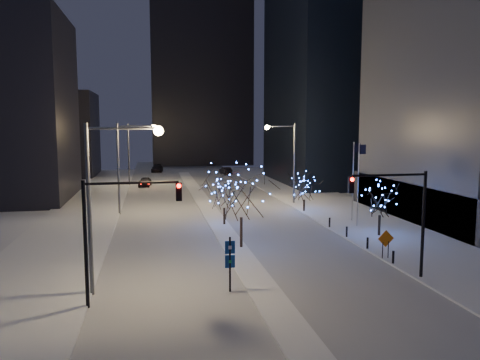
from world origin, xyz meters
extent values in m
plane|color=white|center=(0.00, 0.00, 0.00)|extent=(160.00, 160.00, 0.00)
cube|color=#A9AFB8|center=(0.00, 35.00, 0.01)|extent=(20.00, 130.00, 0.02)
cube|color=silver|center=(0.00, 30.00, 0.07)|extent=(2.00, 80.00, 0.15)
cube|color=silver|center=(15.00, 20.00, 0.07)|extent=(10.00, 90.00, 0.15)
cube|color=silver|center=(-14.00, 20.00, 0.07)|extent=(8.00, 90.00, 0.15)
cube|color=black|center=(-26.00, 70.00, 8.00)|extent=(18.00, 16.00, 16.00)
cube|color=black|center=(6.00, 92.00, 21.00)|extent=(24.00, 14.00, 42.00)
cylinder|color=#595E66|center=(-10.00, 2.00, 5.00)|extent=(0.24, 0.24, 10.00)
cylinder|color=#595E66|center=(-8.00, 2.00, 9.70)|extent=(4.00, 0.16, 0.16)
sphere|color=#FAC77D|center=(-6.00, 2.00, 9.55)|extent=(0.56, 0.56, 0.56)
cylinder|color=#595E66|center=(-10.00, 27.00, 5.00)|extent=(0.24, 0.24, 10.00)
cylinder|color=#595E66|center=(-8.00, 27.00, 9.70)|extent=(4.00, 0.16, 0.16)
sphere|color=#FAC77D|center=(-6.00, 27.00, 9.55)|extent=(0.56, 0.56, 0.56)
cylinder|color=#595E66|center=(-10.00, 52.00, 5.00)|extent=(0.24, 0.24, 10.00)
cylinder|color=#595E66|center=(-8.00, 52.00, 9.70)|extent=(4.00, 0.16, 0.16)
sphere|color=#FAC77D|center=(-6.00, 52.00, 9.55)|extent=(0.56, 0.56, 0.56)
cylinder|color=#595E66|center=(11.00, 30.00, 5.00)|extent=(0.24, 0.24, 10.00)
cylinder|color=#595E66|center=(9.25, 30.00, 9.70)|extent=(3.50, 0.16, 0.16)
sphere|color=#FAC77D|center=(7.50, 30.00, 9.55)|extent=(0.56, 0.56, 0.56)
cylinder|color=black|center=(-10.00, 0.00, 3.50)|extent=(0.20, 0.20, 7.00)
cylinder|color=black|center=(-7.50, 0.00, 6.80)|extent=(5.00, 0.14, 0.14)
cube|color=black|center=(-5.00, 0.00, 6.25)|extent=(0.32, 0.28, 1.00)
sphere|color=#FF0C05|center=(-5.00, -0.18, 6.60)|extent=(0.22, 0.22, 0.22)
cylinder|color=black|center=(10.50, 1.00, 3.50)|extent=(0.20, 0.20, 7.00)
cylinder|color=black|center=(8.00, 1.00, 6.80)|extent=(5.00, 0.14, 0.14)
cube|color=black|center=(5.50, 1.00, 6.25)|extent=(0.32, 0.28, 1.00)
sphere|color=#FF0C05|center=(5.50, 0.82, 6.60)|extent=(0.22, 0.22, 0.22)
cylinder|color=silver|center=(13.00, 16.00, 4.15)|extent=(0.10, 0.10, 8.00)
cube|color=black|center=(13.35, 16.00, 7.55)|extent=(0.70, 0.03, 0.90)
cylinder|color=silver|center=(13.60, 18.50, 4.15)|extent=(0.10, 0.10, 8.00)
cube|color=black|center=(13.95, 18.50, 7.55)|extent=(0.70, 0.03, 0.90)
cylinder|color=black|center=(10.20, 4.00, 0.60)|extent=(0.16, 0.16, 0.90)
cylinder|color=black|center=(10.20, 8.00, 0.60)|extent=(0.16, 0.16, 0.90)
cylinder|color=black|center=(10.20, 12.00, 0.60)|extent=(0.16, 0.16, 0.90)
cylinder|color=black|center=(10.20, 16.00, 0.60)|extent=(0.16, 0.16, 0.90)
imported|color=black|center=(-7.49, 50.27, 0.75)|extent=(2.29, 4.57, 1.50)
imported|color=black|center=(8.09, 65.86, 0.72)|extent=(2.09, 4.55, 1.45)
imported|color=black|center=(-5.24, 73.18, 0.78)|extent=(2.68, 5.55, 1.56)
cylinder|color=black|center=(0.50, 10.40, 1.35)|extent=(0.22, 0.22, 2.41)
cylinder|color=black|center=(0.50, 19.18, 0.96)|extent=(0.22, 0.22, 1.62)
cylinder|color=black|center=(13.27, 12.04, 1.04)|extent=(0.22, 0.22, 1.79)
cylinder|color=black|center=(10.50, 24.52, 0.79)|extent=(0.22, 0.22, 1.28)
cylinder|color=black|center=(-2.00, 1.00, 1.67)|extent=(0.11, 0.11, 3.34)
cube|color=navy|center=(-2.00, 1.00, 2.72)|extent=(0.59, 0.08, 0.76)
cube|color=navy|center=(-2.00, 1.00, 1.86)|extent=(0.59, 0.08, 0.76)
cylinder|color=black|center=(10.09, 5.34, 0.77)|extent=(0.07, 0.07, 1.24)
cylinder|color=black|center=(10.54, 5.34, 0.77)|extent=(0.07, 0.07, 1.24)
cube|color=orange|center=(10.31, 5.34, 1.61)|extent=(1.27, 0.08, 1.27)
camera|label=1|loc=(-6.45, -25.50, 9.93)|focal=35.00mm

